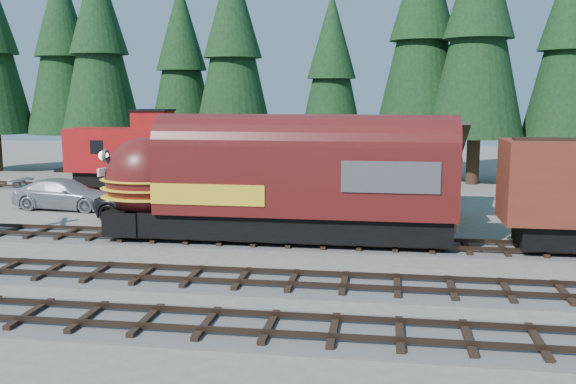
# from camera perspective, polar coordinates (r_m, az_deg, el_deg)

# --- Properties ---
(ground) EXTENTS (120.00, 120.00, 0.00)m
(ground) POSITION_cam_1_polar(r_m,az_deg,el_deg) (24.40, 2.47, -6.91)
(ground) COLOR #6B665B
(ground) RESTS_ON ground
(track_siding) EXTENTS (68.00, 3.20, 0.33)m
(track_siding) POSITION_cam_1_polar(r_m,az_deg,el_deg) (29.11, 23.42, -4.93)
(track_siding) COLOR #4C4947
(track_siding) RESTS_ON ground
(track_spur) EXTENTS (32.00, 3.20, 0.33)m
(track_spur) POSITION_cam_1_polar(r_m,az_deg,el_deg) (43.70, -8.08, 0.10)
(track_spur) COLOR #4C4947
(track_spur) RESTS_ON ground
(depot) EXTENTS (12.80, 7.00, 5.30)m
(depot) POSITION_cam_1_polar(r_m,az_deg,el_deg) (34.14, 4.40, 2.65)
(depot) COLOR gold
(depot) RESTS_ON ground
(conifer_backdrop) EXTENTS (80.47, 21.91, 16.86)m
(conifer_backdrop) POSITION_cam_1_polar(r_m,az_deg,el_deg) (48.53, 13.10, 12.99)
(conifer_backdrop) COLOR black
(conifer_backdrop) RESTS_ON ground
(locomotive) EXTENTS (15.86, 3.15, 4.31)m
(locomotive) POSITION_cam_1_polar(r_m,az_deg,el_deg) (28.12, -1.86, 0.45)
(locomotive) COLOR black
(locomotive) RESTS_ON ground
(caboose) EXTENTS (9.76, 2.83, 5.08)m
(caboose) POSITION_cam_1_polar(r_m,az_deg,el_deg) (44.67, -12.95, 3.35)
(caboose) COLOR black
(caboose) RESTS_ON ground
(pickup_truck_a) EXTENTS (6.75, 3.29, 1.85)m
(pickup_truck_a) POSITION_cam_1_polar(r_m,az_deg,el_deg) (34.01, -11.12, -0.98)
(pickup_truck_a) COLOR black
(pickup_truck_a) RESTS_ON ground
(pickup_truck_b) EXTENTS (6.05, 2.72, 1.72)m
(pickup_truck_b) POSITION_cam_1_polar(r_m,az_deg,el_deg) (38.93, -19.25, -0.18)
(pickup_truck_b) COLOR #A0A3A7
(pickup_truck_b) RESTS_ON ground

